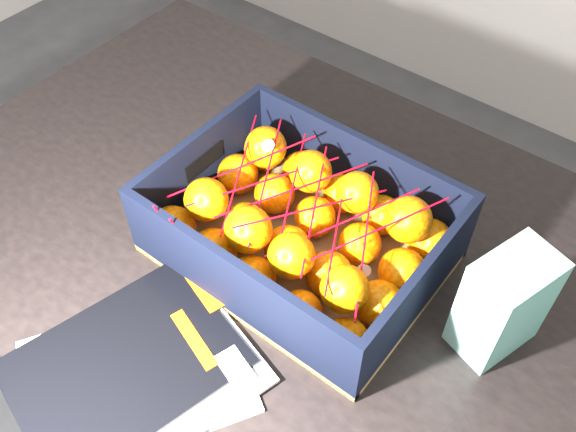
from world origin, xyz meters
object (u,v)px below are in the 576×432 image
Objects in this scene: magazine_stack at (135,373)px; retail_carton at (504,304)px; produce_crate at (301,234)px; table at (281,267)px.

magazine_stack is 2.32× the size of retail_carton.
produce_crate is (0.04, 0.29, 0.03)m from magazine_stack.
retail_carton reaches higher than produce_crate.
table is 0.33m from magazine_stack.
retail_carton reaches higher than magazine_stack.
magazine_stack is (0.01, -0.31, 0.11)m from table.
produce_crate reaches higher than magazine_stack.
magazine_stack is at bearing -98.62° from produce_crate.
retail_carton is (0.34, 0.03, 0.18)m from table.
magazine_stack is 0.30m from produce_crate.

